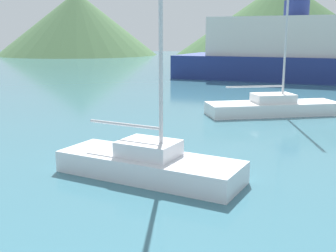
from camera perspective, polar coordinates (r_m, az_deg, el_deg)
sailboat_inner at (r=24.08m, az=14.00°, el=2.63°), size 7.55×4.71×9.77m
sailboat_middle at (r=12.98m, az=-2.60°, el=-4.82°), size 6.11×3.46×10.83m
ferry_distant at (r=45.15m, az=16.69°, el=9.60°), size 24.47×13.99×7.72m
hill_west at (r=101.79m, az=-12.15°, el=13.41°), size 36.43×36.43×14.19m
hill_central at (r=94.42m, az=15.23°, el=13.83°), size 45.76×45.76×15.64m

